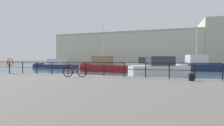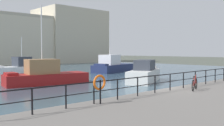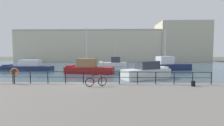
{
  "view_description": "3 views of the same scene",
  "coord_description": "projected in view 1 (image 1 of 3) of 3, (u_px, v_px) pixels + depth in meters",
  "views": [
    {
      "loc": [
        7.06,
        -12.77,
        2.06
      ],
      "look_at": [
        1.41,
        4.77,
        1.57
      ],
      "focal_mm": 27.23,
      "sensor_mm": 36.0,
      "label": 1
    },
    {
      "loc": [
        -14.46,
        -10.31,
        3.23
      ],
      "look_at": [
        0.93,
        6.39,
        2.17
      ],
      "focal_mm": 41.35,
      "sensor_mm": 36.0,
      "label": 2
    },
    {
      "loc": [
        2.37,
        -15.39,
        3.43
      ],
      "look_at": [
        1.73,
        5.37,
        2.15
      ],
      "focal_mm": 27.42,
      "sensor_mm": 36.0,
      "label": 3
    }
  ],
  "objects": [
    {
      "name": "quay_promenade",
      "position": [
        13.0,
        94.0,
        8.18
      ],
      "size": [
        56.0,
        13.0,
        0.71
      ],
      "primitive_type": "cube",
      "color": "slate",
      "rests_on": "ground_plane"
    },
    {
      "name": "moored_cabin_cruiser",
      "position": [
        104.0,
        66.0,
        26.86
      ],
      "size": [
        8.23,
        3.68,
        7.59
      ],
      "rotation": [
        0.0,
        0.0,
        2.98
      ],
      "color": "maroon",
      "rests_on": "water_basin"
    },
    {
      "name": "moored_small_launch",
      "position": [
        159.0,
        69.0,
        19.25
      ],
      "size": [
        6.83,
        4.94,
        2.3
      ],
      "rotation": [
        0.0,
        0.0,
        0.48
      ],
      "color": "white",
      "rests_on": "water_basin"
    },
    {
      "name": "moored_red_daysailer",
      "position": [
        201.0,
        65.0,
        28.51
      ],
      "size": [
        8.7,
        5.02,
        7.88
      ],
      "rotation": [
        0.0,
        0.0,
        3.42
      ],
      "color": "navy",
      "rests_on": "water_basin"
    },
    {
      "name": "quay_railing",
      "position": [
        68.0,
        66.0,
        13.8
      ],
      "size": [
        21.93,
        0.07,
        1.08
      ],
      "color": "black",
      "rests_on": "quay_promenade"
    },
    {
      "name": "moored_white_yacht",
      "position": [
        55.0,
        65.0,
        35.55
      ],
      "size": [
        9.9,
        2.75,
        1.99
      ],
      "rotation": [
        0.0,
        0.0,
        3.1
      ],
      "color": "navy",
      "rests_on": "water_basin"
    },
    {
      "name": "parked_bicycle",
      "position": [
        75.0,
        72.0,
        12.45
      ],
      "size": [
        1.68,
        0.66,
        0.98
      ],
      "rotation": [
        0.0,
        0.0,
        0.35
      ],
      "color": "black",
      "rests_on": "quay_promenade"
    },
    {
      "name": "harbor_building",
      "position": [
        167.0,
        48.0,
        61.9
      ],
      "size": [
        71.93,
        13.73,
        14.76
      ],
      "color": "beige",
      "rests_on": "ground_plane"
    },
    {
      "name": "mooring_bollard",
      "position": [
        192.0,
        77.0,
        10.29
      ],
      "size": [
        0.32,
        0.32,
        0.44
      ],
      "primitive_type": "cylinder",
      "color": "black",
      "rests_on": "quay_promenade"
    },
    {
      "name": "life_ring_stand",
      "position": [
        10.0,
        63.0,
        15.5
      ],
      "size": [
        0.75,
        0.16,
        1.4
      ],
      "color": "black",
      "rests_on": "quay_promenade"
    },
    {
      "name": "water_basin",
      "position": [
        137.0,
        67.0,
        43.1
      ],
      "size": [
        80.0,
        60.0,
        0.01
      ],
      "primitive_type": "cube",
      "color": "#385160",
      "rests_on": "ground_plane"
    },
    {
      "name": "ground_plane",
      "position": [
        79.0,
        83.0,
        14.37
      ],
      "size": [
        240.0,
        240.0,
        0.0
      ],
      "primitive_type": "plane",
      "color": "#4C5147"
    },
    {
      "name": "moored_green_narrowboat",
      "position": [
        141.0,
        64.0,
        40.09
      ],
      "size": [
        7.04,
        3.48,
        5.37
      ],
      "rotation": [
        0.0,
        0.0,
        3.24
      ],
      "color": "white",
      "rests_on": "water_basin"
    }
  ]
}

